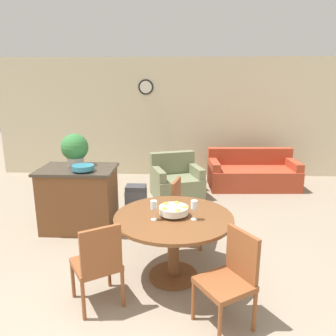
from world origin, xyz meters
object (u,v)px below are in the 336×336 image
couch (252,174)px  wine_glass_right (194,206)px  dining_chair_near_right (231,275)px  dining_chair_far_side (184,209)px  dining_table (174,230)px  kitchen_island (79,198)px  wine_glass_left (154,206)px  potted_plant (75,149)px  teal_bowl (83,168)px  fruit_bowl (174,210)px  dining_chair_near_left (98,262)px  armchair (176,182)px  trash_bin (136,205)px

couch → wine_glass_right: bearing=-113.7°
dining_chair_near_right → dining_chair_far_side: same height
dining_chair_near_right → dining_chair_far_side: size_ratio=1.00×
dining_table → kitchen_island: size_ratio=1.19×
kitchen_island → dining_chair_far_side: bearing=-13.5°
wine_glass_left → potted_plant: 2.01m
kitchen_island → teal_bowl: bearing=-51.5°
wine_glass_left → kitchen_island: bearing=132.2°
kitchen_island → fruit_bowl: bearing=-40.9°
dining_chair_near_left → dining_chair_near_right: bearing=-40.3°
dining_chair_near_left → dining_table: bearing=4.7°
teal_bowl → dining_chair_far_side: bearing=-7.6°
kitchen_island → couch: 3.72m
dining_chair_far_side → armchair: 1.91m
dining_table → trash_bin: 1.55m
dining_chair_near_left → wine_glass_left: 0.77m
dining_chair_far_side → fruit_bowl: size_ratio=2.77×
trash_bin → armchair: bearing=66.7°
dining_chair_near_right → trash_bin: dining_chair_near_right is taller
wine_glass_right → couch: 3.83m
trash_bin → couch: bearing=43.1°
dining_table → dining_chair_near_right: dining_chair_near_right is taller
fruit_bowl → dining_table: bearing=-167.7°
armchair → dining_table: bearing=-108.3°
teal_bowl → kitchen_island: bearing=128.5°
potted_plant → kitchen_island: bearing=-67.4°
dining_chair_near_right → wine_glass_right: bearing=-5.1°
teal_bowl → potted_plant: (-0.21, 0.34, 0.20)m
dining_chair_near_left → fruit_bowl: size_ratio=2.77×
dining_chair_near_right → kitchen_island: kitchen_island is taller
fruit_bowl → couch: (1.56, 3.43, -0.54)m
dining_table → dining_chair_near_right: size_ratio=1.47×
dining_chair_near_right → trash_bin: bearing=-3.8°
wine_glass_left → trash_bin: bearing=105.0°
wine_glass_left → kitchen_island: (-1.23, 1.36, -0.43)m
trash_bin → armchair: size_ratio=0.58×
dining_table → wine_glass_left: size_ratio=6.11×
teal_bowl → couch: size_ratio=0.17×
wine_glass_left → trash_bin: size_ratio=0.34×
dining_chair_far_side → wine_glass_left: wine_glass_left is taller
dining_table → dining_chair_far_side: 0.88m
wine_glass_left → couch: 4.01m
dining_chair_near_left → teal_bowl: (-0.59, 1.59, 0.51)m
armchair → dining_chair_near_left: bearing=-120.4°
wine_glass_left → dining_chair_near_right: bearing=-38.8°
fruit_bowl → kitchen_island: kitchen_island is taller
dining_table → armchair: 2.78m
fruit_bowl → teal_bowl: (-1.29, 1.06, 0.18)m
teal_bowl → armchair: bearing=53.4°
kitchen_island → trash_bin: 0.86m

